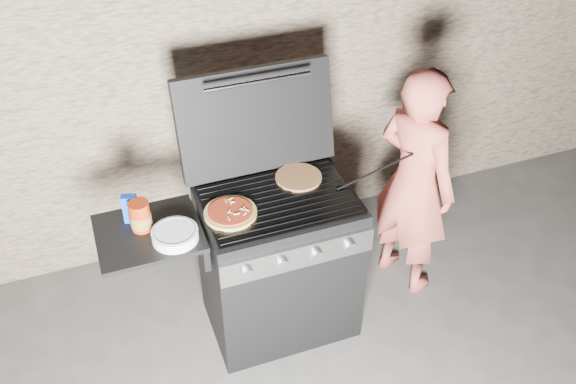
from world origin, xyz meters
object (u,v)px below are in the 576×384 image
object	(u,v)px
gas_grill	(236,275)
sauce_jar	(140,216)
pizza_topped	(230,212)
person	(414,183)

from	to	relation	value
gas_grill	sauce_jar	bearing A→B (deg)	175.64
pizza_topped	gas_grill	bearing A→B (deg)	61.92
gas_grill	sauce_jar	distance (m)	0.69
gas_grill	person	bearing A→B (deg)	4.77
pizza_topped	sauce_jar	distance (m)	0.44
gas_grill	person	size ratio (longest dim) A/B	0.92
sauce_jar	pizza_topped	bearing A→B (deg)	-7.71
pizza_topped	person	bearing A→B (deg)	5.95
pizza_topped	sauce_jar	bearing A→B (deg)	172.29
gas_grill	sauce_jar	world-z (taller)	sauce_jar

